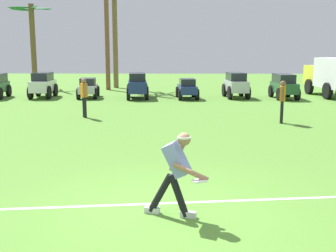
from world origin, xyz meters
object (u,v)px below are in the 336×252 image
(teammate_midfield, at_px, (84,94))
(parked_car_slot_g, at_px, (284,85))
(frisbee_thrower, at_px, (176,169))
(parked_car_slot_c, at_px, (88,88))
(parked_car_slot_b, at_px, (43,84))
(palm_tree_right_of_centre, at_px, (115,26))
(box_truck, at_px, (334,76))
(palm_tree_far_left, at_px, (33,39))
(parked_car_slot_d, at_px, (137,85))
(palm_tree_left_of_centre, at_px, (107,23))
(frisbee_in_flight, at_px, (200,181))
(parked_car_slot_f, at_px, (236,84))
(teammate_near_sideline, at_px, (282,98))
(parked_car_slot_e, at_px, (187,88))

(teammate_midfield, height_order, parked_car_slot_g, teammate_midfield)
(frisbee_thrower, relative_size, parked_car_slot_c, 0.62)
(parked_car_slot_b, bearing_deg, palm_tree_right_of_centre, 62.22)
(box_truck, bearing_deg, palm_tree_right_of_centre, 155.02)
(frisbee_thrower, height_order, palm_tree_far_left, palm_tree_far_left)
(palm_tree_far_left, distance_m, palm_tree_right_of_centre, 5.91)
(parked_car_slot_d, relative_size, palm_tree_left_of_centre, 0.35)
(frisbee_in_flight, height_order, palm_tree_far_left, palm_tree_far_left)
(parked_car_slot_b, bearing_deg, parked_car_slot_g, -0.98)
(box_truck, relative_size, palm_tree_right_of_centre, 0.81)
(parked_car_slot_f, distance_m, box_truck, 5.43)
(parked_car_slot_d, relative_size, palm_tree_right_of_centre, 0.33)
(teammate_near_sideline, bearing_deg, parked_car_slot_g, 75.46)
(teammate_near_sideline, height_order, palm_tree_right_of_centre, palm_tree_right_of_centre)
(parked_car_slot_c, relative_size, parked_car_slot_d, 0.93)
(parked_car_slot_b, bearing_deg, frisbee_thrower, -66.22)
(teammate_midfield, relative_size, parked_car_slot_c, 0.68)
(frisbee_thrower, xyz_separation_m, frisbee_in_flight, (0.37, -0.32, -0.08))
(frisbee_thrower, relative_size, parked_car_slot_d, 0.57)
(parked_car_slot_b, xyz_separation_m, box_truck, (16.20, 0.13, 0.49))
(teammate_near_sideline, height_order, parked_car_slot_d, teammate_near_sideline)
(palm_tree_far_left, bearing_deg, parked_car_slot_g, -22.82)
(parked_car_slot_e, bearing_deg, parked_car_slot_f, 10.70)
(frisbee_thrower, bearing_deg, frisbee_in_flight, -40.78)
(parked_car_slot_c, bearing_deg, box_truck, 0.79)
(parked_car_slot_b, distance_m, parked_car_slot_e, 8.07)
(teammate_midfield, distance_m, palm_tree_far_left, 15.03)
(parked_car_slot_c, distance_m, palm_tree_left_of_centre, 6.00)
(parked_car_slot_b, relative_size, palm_tree_far_left, 0.42)
(frisbee_thrower, relative_size, palm_tree_left_of_centre, 0.20)
(parked_car_slot_g, bearing_deg, palm_tree_left_of_centre, 155.25)
(teammate_near_sideline, distance_m, teammate_midfield, 7.61)
(parked_car_slot_g, bearing_deg, parked_car_slot_b, 179.02)
(parked_car_slot_g, relative_size, palm_tree_far_left, 0.42)
(frisbee_thrower, bearing_deg, palm_tree_right_of_centre, 100.32)
(parked_car_slot_c, distance_m, palm_tree_right_of_centre, 7.27)
(parked_car_slot_d, relative_size, parked_car_slot_e, 1.07)
(parked_car_slot_e, distance_m, box_truck, 8.19)
(parked_car_slot_c, xyz_separation_m, box_truck, (13.65, 0.19, 0.67))
(parked_car_slot_c, distance_m, parked_car_slot_g, 10.82)
(parked_car_slot_b, distance_m, parked_car_slot_f, 10.79)
(parked_car_slot_e, distance_m, parked_car_slot_g, 5.31)
(parked_car_slot_c, xyz_separation_m, parked_car_slot_e, (5.51, -0.32, 0.00))
(parked_car_slot_c, relative_size, palm_tree_far_left, 0.40)
(parked_car_slot_d, bearing_deg, palm_tree_far_left, 139.33)
(parked_car_slot_e, xyz_separation_m, palm_tree_right_of_centre, (-4.81, 6.54, 3.69))
(frisbee_in_flight, height_order, parked_car_slot_b, parked_car_slot_b)
(box_truck, bearing_deg, frisbee_thrower, -117.24)
(parked_car_slot_b, bearing_deg, parked_car_slot_e, -2.70)
(parked_car_slot_d, xyz_separation_m, box_truck, (10.88, 0.44, 0.49))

